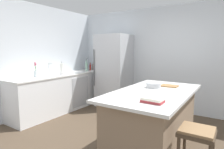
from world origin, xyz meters
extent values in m
plane|color=#4C3D2D|center=(0.00, 0.00, 0.00)|extent=(7.20, 7.20, 0.00)
cube|color=silver|center=(0.00, 2.25, 1.30)|extent=(6.00, 0.10, 2.60)
cube|color=silver|center=(-2.45, 0.00, 1.30)|extent=(0.10, 6.00, 2.60)
cube|color=white|center=(-2.08, 0.76, 0.45)|extent=(0.64, 2.68, 0.90)
cube|color=white|center=(-2.08, 0.76, 0.92)|extent=(0.67, 2.71, 0.03)
cube|color=#B2B5BA|center=(-1.75, 1.09, 0.45)|extent=(0.01, 0.60, 0.76)
cube|color=#8E755B|center=(0.56, 0.24, 0.43)|extent=(0.88, 1.75, 0.87)
cube|color=white|center=(0.56, 0.24, 0.89)|extent=(1.04, 1.95, 0.04)
cube|color=#B7BABF|center=(-1.19, 1.82, 0.97)|extent=(0.84, 0.75, 1.93)
cylinder|color=#4C4C51|center=(-1.57, 1.43, 1.06)|extent=(0.02, 0.02, 0.97)
cube|color=#473828|center=(1.27, -0.36, 0.64)|extent=(0.36, 0.36, 0.04)
cube|color=olive|center=(1.27, -0.36, 0.68)|extent=(0.34, 0.34, 0.03)
cylinder|color=silver|center=(-2.14, 0.44, 0.94)|extent=(0.05, 0.05, 0.02)
cylinder|color=silver|center=(-2.14, 0.44, 1.09)|extent=(0.02, 0.02, 0.28)
cylinder|color=silver|center=(-2.08, 0.44, 1.21)|extent=(0.14, 0.02, 0.02)
cylinder|color=silver|center=(-2.11, 0.06, 1.01)|extent=(0.09, 0.09, 0.15)
cylinder|color=#4C7F3D|center=(-2.13, 0.06, 1.12)|extent=(0.01, 0.03, 0.25)
sphere|color=#DB4C66|center=(-2.13, 0.06, 1.24)|extent=(0.04, 0.04, 0.04)
cylinder|color=#4C7F3D|center=(-2.11, 0.05, 1.10)|extent=(0.01, 0.01, 0.21)
sphere|color=#DB4C66|center=(-2.11, 0.05, 1.20)|extent=(0.04, 0.04, 0.04)
cylinder|color=#4C7F3D|center=(-2.10, 0.06, 1.11)|extent=(0.01, 0.04, 0.22)
sphere|color=#DB4C66|center=(-2.10, 0.06, 1.22)|extent=(0.04, 0.04, 0.04)
cylinder|color=gray|center=(-2.05, 0.75, 0.94)|extent=(0.14, 0.14, 0.01)
cylinder|color=white|center=(-2.05, 0.75, 1.07)|extent=(0.11, 0.11, 0.26)
cylinder|color=gray|center=(-2.05, 0.75, 1.22)|extent=(0.02, 0.02, 0.04)
cylinder|color=#5B3319|center=(-2.03, 1.99, 1.02)|extent=(0.07, 0.07, 0.19)
cylinder|color=#5B3319|center=(-2.03, 1.99, 1.16)|extent=(0.03, 0.03, 0.08)
cylinder|color=black|center=(-2.03, 1.99, 1.20)|extent=(0.04, 0.04, 0.01)
cylinder|color=red|center=(-2.10, 1.91, 1.00)|extent=(0.05, 0.05, 0.15)
cylinder|color=red|center=(-2.10, 1.91, 1.11)|extent=(0.02, 0.02, 0.06)
cylinder|color=black|center=(-2.10, 1.91, 1.14)|extent=(0.03, 0.03, 0.01)
cylinder|color=silver|center=(-2.14, 1.82, 1.06)|extent=(0.07, 0.07, 0.25)
cylinder|color=silver|center=(-2.14, 1.82, 1.23)|extent=(0.04, 0.04, 0.09)
cylinder|color=black|center=(-2.14, 1.82, 1.28)|extent=(0.04, 0.04, 0.01)
cylinder|color=#8CB79E|center=(-2.07, 1.72, 1.05)|extent=(0.07, 0.07, 0.23)
cylinder|color=#8CB79E|center=(-2.07, 1.72, 1.20)|extent=(0.03, 0.03, 0.08)
cylinder|color=black|center=(-2.07, 1.72, 1.25)|extent=(0.03, 0.03, 0.01)
cube|color=#A83338|center=(0.77, -0.37, 0.92)|extent=(0.25, 0.17, 0.03)
cube|color=silver|center=(0.77, -0.37, 0.95)|extent=(0.25, 0.18, 0.03)
cylinder|color=#B2B5BA|center=(0.45, 0.49, 0.94)|extent=(0.24, 0.24, 0.08)
cube|color=#9E7042|center=(0.64, 0.75, 0.91)|extent=(0.29, 0.22, 0.02)
camera|label=1|loc=(1.57, -2.48, 1.53)|focal=30.25mm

